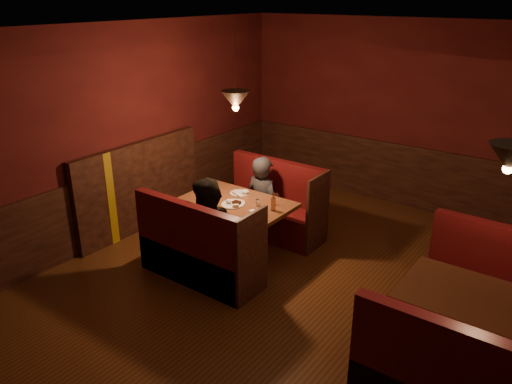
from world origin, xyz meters
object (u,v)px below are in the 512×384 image
Objects in this scene: second_bench_far at (498,298)px; diner_b at (208,217)px; second_table at (478,318)px; main_bench_near at (198,255)px; diner_a at (263,185)px; main_bench_far at (274,211)px; main_table at (238,214)px.

diner_b reaches higher than second_bench_far.
main_bench_near is at bearing -174.18° from second_table.
second_bench_far is at bearing -178.03° from diner_a.
diner_b reaches higher than second_table.
main_bench_near is 0.49m from diner_b.
main_bench_far is at bearing 171.28° from second_bench_far.
main_table is at bearing 170.93° from second_table.
second_table is at bearing -22.91° from main_bench_far.
second_bench_far reaches higher than second_table.
second_table is 0.90× the size of second_bench_far.
diner_a is (-3.11, 1.11, 0.20)m from second_table.
diner_b reaches higher than diner_a.
diner_a is (-0.06, 1.42, 0.43)m from main_bench_near.
diner_a is 0.97× the size of diner_b.
diner_a reaches higher than main_bench_far.
second_bench_far is (3.08, -0.47, 0.01)m from main_bench_far.
diner_a is at bearing 94.28° from main_table.
second_bench_far is at bearing 87.80° from second_table.
main_bench_far reaches higher than second_table.
diner_a is (-0.05, 0.62, 0.19)m from main_table.
main_table is 0.93× the size of second_bench_far.
diner_b is at bearing 101.82° from diner_a.
main_bench_near is at bearing -90.00° from main_bench_far.
main_bench_near is at bearing -159.90° from second_bench_far.
main_bench_near is 3.07m from second_table.
diner_b reaches higher than main_bench_near.
main_bench_near is (0.02, -0.80, -0.25)m from main_table.
main_table is 3.12m from second_bench_far.
second_table is (3.05, -1.29, 0.23)m from main_bench_far.
second_table is 3.31m from diner_a.
second_bench_far reaches higher than main_bench_far.
second_bench_far is (0.03, 0.82, -0.23)m from second_table.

